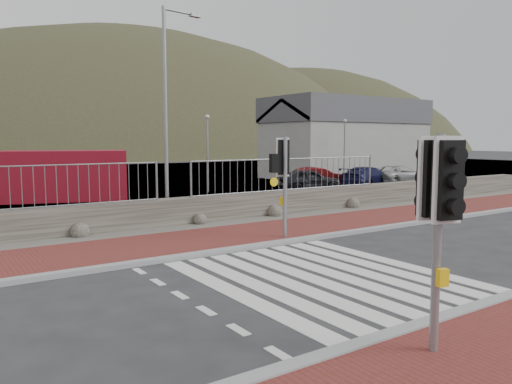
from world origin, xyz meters
TOP-DOWN VIEW (x-y plane):
  - ground at (0.00, 0.00)m, footprint 220.00×220.00m
  - sidewalk_far at (0.00, 4.50)m, footprint 40.00×3.00m
  - kerb_near at (0.00, -3.00)m, footprint 40.00×0.25m
  - kerb_far at (0.00, 3.00)m, footprint 40.00×0.25m
  - zebra_crossing at (-0.00, 0.00)m, footprint 4.62×5.60m
  - gravel_strip at (0.00, 6.50)m, footprint 40.00×1.50m
  - stone_wall at (0.00, 7.30)m, footprint 40.00×0.60m
  - railing at (0.00, 7.15)m, footprint 18.07×0.07m
  - quay at (0.00, 27.90)m, footprint 120.00×40.00m
  - harbor_building at (20.00, 19.90)m, footprint 12.20×6.20m
  - hills_backdrop at (6.74, 87.90)m, footprint 254.00×90.00m
  - traffic_signal_near at (-1.37, -3.68)m, footprint 0.46×0.34m
  - traffic_signal_far at (1.63, 3.47)m, footprint 0.70×0.29m
  - streetlight at (0.29, 8.12)m, footprint 1.52×0.37m
  - shipping_container at (-1.15, 16.62)m, footprint 5.96×3.91m
  - car_a at (11.07, 13.53)m, footprint 3.80×2.38m
  - car_b at (12.78, 14.83)m, footprint 3.77×1.95m
  - car_c at (15.52, 13.39)m, footprint 4.39×2.54m
  - car_d at (18.15, 13.28)m, footprint 4.40×2.20m

SIDE VIEW (x-z plane):
  - hills_backdrop at x=6.74m, z-range -73.05..26.95m
  - ground at x=0.00m, z-range 0.00..0.00m
  - quay at x=0.00m, z-range -0.25..0.25m
  - zebra_crossing at x=0.00m, z-range 0.00..0.01m
  - gravel_strip at x=0.00m, z-range 0.00..0.06m
  - sidewalk_far at x=0.00m, z-range 0.00..0.08m
  - kerb_near at x=0.00m, z-range -0.01..0.11m
  - kerb_far at x=0.00m, z-range -0.01..0.11m
  - stone_wall at x=0.00m, z-range 0.00..0.90m
  - car_b at x=12.78m, z-range 0.00..1.18m
  - car_d at x=18.15m, z-range 0.00..1.20m
  - car_c at x=15.52m, z-range 0.00..1.20m
  - car_a at x=11.07m, z-range 0.00..1.21m
  - shipping_container at x=-1.15m, z-range 0.00..2.30m
  - railing at x=0.00m, z-range 1.21..2.43m
  - traffic_signal_far at x=1.63m, z-range 0.65..3.53m
  - traffic_signal_near at x=-1.37m, z-range 0.65..3.54m
  - harbor_building at x=20.00m, z-range 0.03..5.83m
  - streetlight at x=0.29m, z-range 0.45..7.62m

